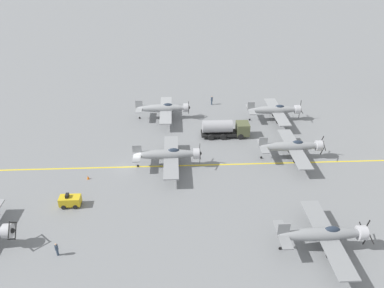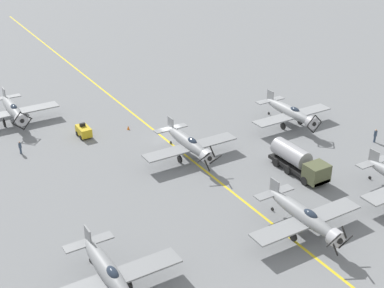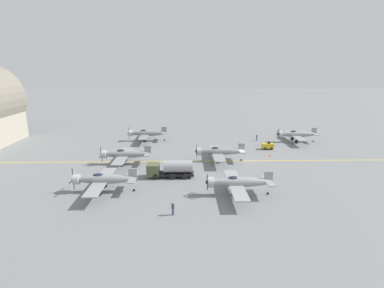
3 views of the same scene
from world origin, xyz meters
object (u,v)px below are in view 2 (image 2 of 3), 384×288
airplane_near_right (13,110)px  ground_crew_walking (20,147)px  traffic_cone (128,128)px  fuel_tanker (299,161)px  airplane_far_center (304,216)px  airplane_mid_left (291,112)px  tow_tractor (84,131)px  ground_crew_inspecting (375,135)px  airplane_mid_center (189,143)px  airplane_far_right (109,274)px

airplane_near_right → ground_crew_walking: 9.74m
airplane_near_right → traffic_cone: airplane_near_right is taller
traffic_cone → fuel_tanker: bearing=119.4°
airplane_far_center → airplane_mid_left: (-15.05, -19.58, 0.00)m
tow_tractor → traffic_cone: (-5.86, 1.02, -0.52)m
tow_tractor → traffic_cone: bearing=170.2°
fuel_tanker → traffic_cone: (11.67, -20.69, -1.24)m
fuel_tanker → ground_crew_walking: bearing=-39.2°
airplane_far_center → ground_crew_inspecting: size_ratio=6.66×
airplane_mid_left → ground_crew_walking: size_ratio=7.31×
airplane_far_center → tow_tractor: 32.54m
airplane_mid_left → airplane_mid_center: bearing=20.1°
airplane_mid_center → airplane_far_right: bearing=38.0°
airplane_far_center → airplane_mid_center: (1.49, -18.61, 0.00)m
airplane_far_right → airplane_mid_left: size_ratio=1.00×
airplane_far_center → ground_crew_inspecting: 23.42m
fuel_tanker → ground_crew_walking: fuel_tanker is taller
airplane_far_center → ground_crew_inspecting: bearing=-138.3°
airplane_far_center → airplane_mid_left: same height
airplane_far_center → fuel_tanker: (-7.39, -9.19, -0.50)m
airplane_mid_left → airplane_near_right: bearing=-15.8°
fuel_tanker → airplane_far_right: bearing=15.5°
airplane_near_right → airplane_far_center: bearing=114.8°
airplane_far_center → airplane_mid_center: airplane_mid_center is taller
airplane_mid_center → ground_crew_walking: size_ratio=7.31×
fuel_tanker → tow_tractor: 27.91m
tow_tractor → traffic_cone: tow_tractor is taller
ground_crew_walking → airplane_far_right: bearing=89.3°
airplane_mid_center → airplane_mid_left: airplane_mid_center is taller
ground_crew_inspecting → airplane_far_center: bearing=25.8°
airplane_far_center → airplane_far_right: size_ratio=1.00×
airplane_mid_center → airplane_mid_left: 16.56m
fuel_tanker → ground_crew_inspecting: 13.72m
ground_crew_inspecting → traffic_cone: bearing=-37.9°
airplane_mid_left → traffic_cone: (19.33, -10.30, -1.74)m
airplane_mid_center → traffic_cone: 11.75m
airplane_near_right → ground_crew_inspecting: airplane_near_right is taller
airplane_far_center → traffic_cone: bearing=-66.0°
tow_tractor → ground_crew_inspecting: bearing=146.4°
airplane_near_right → tow_tractor: bearing=128.5°
airplane_near_right → traffic_cone: size_ratio=21.82×
fuel_tanker → traffic_cone: 23.79m
airplane_mid_left → tow_tractor: airplane_mid_left is taller
airplane_mid_left → fuel_tanker: size_ratio=1.50×
airplane_far_right → fuel_tanker: size_ratio=1.50×
ground_crew_inspecting → traffic_cone: size_ratio=3.28×
tow_tractor → airplane_near_right: bearing=-53.5°
airplane_far_center → traffic_cone: (4.28, -29.88, -1.74)m
ground_crew_inspecting → ground_crew_walking: bearing=-27.0°
airplane_far_right → ground_crew_walking: size_ratio=7.31×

